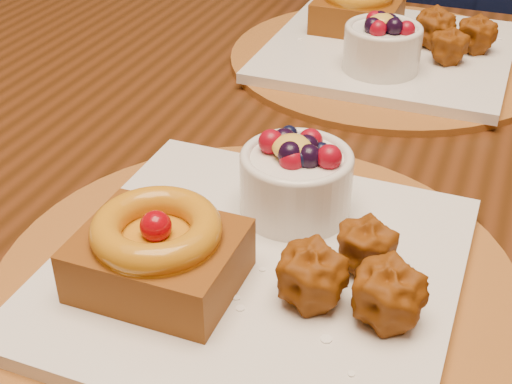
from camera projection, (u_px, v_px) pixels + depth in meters
dining_table at (333, 211)px, 0.73m from camera, size 1.60×0.90×0.76m
place_setting_near at (255, 254)px, 0.51m from camera, size 0.38×0.38×0.09m
place_setting_far at (387, 45)px, 0.85m from camera, size 0.38×0.38×0.08m
chair_far at (358, 83)px, 1.37m from camera, size 0.53×0.53×0.94m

